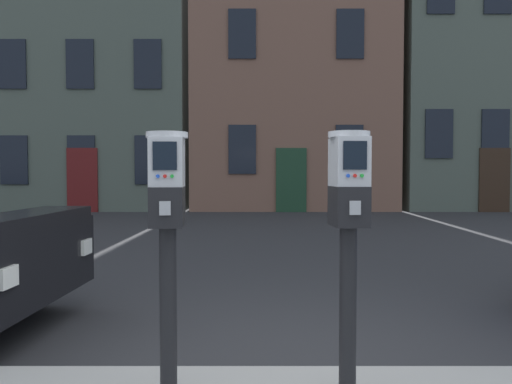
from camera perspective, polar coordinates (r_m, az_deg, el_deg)
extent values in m
cylinder|color=black|center=(2.78, -10.02, -12.99)|extent=(0.10, 0.10, 0.89)
cube|color=black|center=(2.68, -10.10, -1.62)|extent=(0.19, 0.25, 0.21)
cube|color=#A5A8AD|center=(2.56, -10.38, -1.80)|extent=(0.06, 0.02, 0.07)
cube|color=#B7BABF|center=(2.68, -10.14, 3.29)|extent=(0.19, 0.24, 0.25)
cube|color=black|center=(2.56, -10.40, 4.01)|extent=(0.12, 0.02, 0.14)
cylinder|color=blue|center=(2.56, -11.17, 1.75)|extent=(0.02, 0.01, 0.02)
cylinder|color=red|center=(2.56, -10.39, 1.75)|extent=(0.02, 0.01, 0.02)
cylinder|color=green|center=(2.56, -9.61, 1.76)|extent=(0.02, 0.01, 0.02)
cylinder|color=#B7BABF|center=(2.69, -10.16, 6.30)|extent=(0.23, 0.23, 0.03)
cylinder|color=black|center=(2.78, 10.03, -12.95)|extent=(0.10, 0.10, 0.89)
cube|color=black|center=(2.69, 10.11, -1.56)|extent=(0.19, 0.25, 0.21)
cube|color=#A5A8AD|center=(2.57, 10.82, -1.75)|extent=(0.06, 0.02, 0.07)
cube|color=#B7BABF|center=(2.68, 10.14, 3.34)|extent=(0.19, 0.24, 0.25)
cube|color=black|center=(2.57, 10.81, 4.06)|extent=(0.12, 0.02, 0.14)
cylinder|color=blue|center=(2.56, 10.05, 1.81)|extent=(0.02, 0.01, 0.02)
cylinder|color=red|center=(2.57, 10.81, 1.81)|extent=(0.02, 0.01, 0.02)
cylinder|color=green|center=(2.58, 11.56, 1.80)|extent=(0.02, 0.01, 0.02)
cylinder|color=#B7BABF|center=(2.69, 10.16, 6.35)|extent=(0.23, 0.23, 0.03)
cube|color=black|center=(4.42, -24.72, -2.79)|extent=(0.51, 1.70, 0.10)
cube|color=white|center=(4.99, -18.72, -5.85)|extent=(0.05, 0.20, 0.14)
cube|color=white|center=(3.76, -26.22, -8.58)|extent=(0.05, 0.20, 0.14)
cylinder|color=black|center=(5.46, -25.39, -8.45)|extent=(0.65, 0.25, 0.64)
cube|color=#4C564C|center=(20.78, -16.84, 15.80)|extent=(6.60, 5.40, 12.43)
cube|color=black|center=(18.43, -25.70, 3.26)|extent=(0.90, 0.06, 1.60)
cube|color=black|center=(17.60, -19.21, 3.42)|extent=(0.90, 0.06, 1.60)
cube|color=black|center=(17.01, -12.17, 3.54)|extent=(0.90, 0.06, 1.60)
cube|color=black|center=(18.76, -25.87, 12.79)|extent=(0.90, 0.06, 1.60)
cube|color=black|center=(17.94, -19.34, 13.39)|extent=(0.90, 0.06, 1.60)
cube|color=black|center=(17.37, -12.26, 13.84)|extent=(0.90, 0.06, 1.60)
cube|color=#591414|center=(17.59, -19.10, 1.27)|extent=(1.00, 0.07, 2.10)
cube|color=brown|center=(19.89, 3.65, 14.70)|extent=(7.00, 5.41, 11.20)
cube|color=black|center=(16.66, -1.78, 4.80)|extent=(0.90, 0.06, 1.60)
cube|color=black|center=(16.93, 10.19, 4.72)|extent=(0.90, 0.06, 1.60)
cube|color=black|center=(17.24, -1.79, 17.29)|extent=(0.90, 0.06, 1.60)
cube|color=black|center=(17.50, 10.28, 17.03)|extent=(0.90, 0.06, 1.60)
cube|color=#193823|center=(16.68, 3.74, 1.34)|extent=(1.00, 0.07, 2.10)
cube|color=#4C564C|center=(21.92, 24.42, 17.07)|extent=(7.36, 5.22, 13.98)
cube|color=black|center=(17.73, 19.60, 6.17)|extent=(0.90, 0.06, 1.60)
cube|color=black|center=(18.43, 25.02, 5.93)|extent=(0.90, 0.06, 1.60)
cube|color=black|center=(18.38, 24.92, 1.22)|extent=(1.00, 0.07, 2.10)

